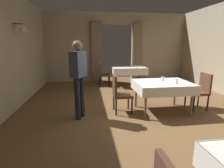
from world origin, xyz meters
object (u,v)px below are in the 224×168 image
(glass_mid_a, at_px, (176,81))
(chair_far_left, at_px, (102,73))
(dining_table_far, at_px, (129,69))
(plate_mid_c, at_px, (142,82))
(dining_table_mid, at_px, (163,85))
(plate_far_a, at_px, (138,66))
(person_waiter_by_doorway, at_px, (79,74))
(chair_mid_left, at_px, (119,92))
(plate_far_b, at_px, (136,68))
(chair_mid_right, at_px, (200,89))
(glass_mid_b, at_px, (163,79))

(glass_mid_a, bearing_deg, chair_far_left, 114.35)
(dining_table_far, bearing_deg, plate_mid_c, -96.77)
(dining_table_mid, relative_size, plate_far_a, 5.92)
(chair_far_left, height_order, person_waiter_by_doorway, person_waiter_by_doorway)
(dining_table_mid, relative_size, dining_table_far, 0.99)
(dining_table_mid, distance_m, chair_mid_left, 1.06)
(chair_mid_left, relative_size, plate_far_a, 4.13)
(plate_far_b, distance_m, person_waiter_by_doorway, 3.41)
(chair_mid_left, relative_size, chair_mid_right, 1.00)
(plate_far_a, bearing_deg, plate_far_b, -111.77)
(plate_mid_c, distance_m, person_waiter_by_doorway, 1.51)
(chair_mid_left, relative_size, plate_mid_c, 4.93)
(plate_mid_c, bearing_deg, dining_table_mid, -2.66)
(plate_far_a, xyz_separation_m, person_waiter_by_doorway, (-2.28, -3.25, 0.27))
(plate_far_a, bearing_deg, person_waiter_by_doorway, -125.09)
(chair_mid_right, xyz_separation_m, person_waiter_by_doorway, (-3.04, -0.16, 0.51))
(chair_far_left, xyz_separation_m, glass_mid_b, (1.27, -2.87, 0.29))
(glass_mid_b, xyz_separation_m, plate_far_a, (0.24, 3.00, -0.04))
(dining_table_mid, bearing_deg, glass_mid_b, 69.03)
(plate_far_b, height_order, person_waiter_by_doorway, person_waiter_by_doorway)
(plate_mid_c, bearing_deg, chair_far_left, 103.53)
(glass_mid_a, bearing_deg, person_waiter_by_doorway, 177.41)
(chair_mid_right, distance_m, chair_far_left, 3.73)
(glass_mid_b, bearing_deg, chair_mid_right, -4.72)
(dining_table_mid, distance_m, glass_mid_b, 0.19)
(dining_table_mid, distance_m, chair_far_left, 3.25)
(dining_table_mid, height_order, person_waiter_by_doorway, person_waiter_by_doorway)
(dining_table_far, relative_size, glass_mid_a, 11.58)
(chair_far_left, relative_size, plate_far_a, 4.13)
(glass_mid_a, relative_size, plate_mid_c, 0.62)
(chair_mid_left, height_order, plate_far_a, chair_mid_left)
(glass_mid_a, bearing_deg, plate_mid_c, 162.17)
(chair_mid_right, bearing_deg, glass_mid_a, -162.27)
(chair_far_left, xyz_separation_m, plate_far_a, (1.51, 0.13, 0.24))
(glass_mid_a, xyz_separation_m, plate_mid_c, (-0.74, 0.24, -0.05))
(glass_mid_a, height_order, plate_far_b, glass_mid_a)
(dining_table_far, xyz_separation_m, plate_far_b, (0.24, -0.31, 0.10))
(glass_mid_a, bearing_deg, glass_mid_b, 118.15)
(dining_table_far, height_order, glass_mid_b, glass_mid_b)
(dining_table_far, relative_size, person_waiter_by_doorway, 0.78)
(plate_mid_c, xyz_separation_m, plate_far_b, (0.58, 2.56, 0.00))
(chair_far_left, bearing_deg, chair_mid_right, -52.44)
(chair_mid_right, distance_m, glass_mid_a, 0.91)
(glass_mid_a, distance_m, glass_mid_b, 0.39)
(dining_table_far, height_order, chair_far_left, chair_far_left)
(dining_table_far, relative_size, chair_mid_left, 1.45)
(dining_table_far, distance_m, plate_far_a, 0.52)
(chair_far_left, relative_size, glass_mid_a, 8.00)
(chair_mid_right, bearing_deg, chair_far_left, 127.56)
(chair_mid_right, xyz_separation_m, plate_mid_c, (-1.56, -0.02, 0.24))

